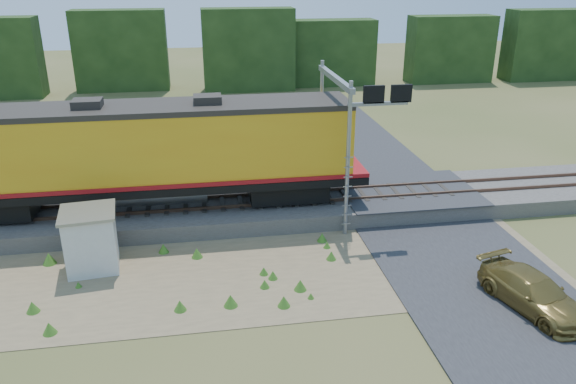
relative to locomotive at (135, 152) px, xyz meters
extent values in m
plane|color=#475123|center=(6.68, -6.00, -3.68)|extent=(140.00, 140.00, 0.00)
cube|color=slate|center=(6.68, 0.00, -3.28)|extent=(70.00, 5.00, 0.80)
cube|color=brown|center=(6.68, -0.72, -2.80)|extent=(70.00, 0.10, 0.16)
cube|color=brown|center=(6.68, 0.72, -2.80)|extent=(70.00, 0.10, 0.16)
cube|color=#8C7754|center=(4.68, -5.50, -3.67)|extent=(26.00, 8.00, 0.03)
cube|color=#38383A|center=(13.68, 0.00, -2.85)|extent=(7.00, 5.20, 0.06)
cube|color=#38383A|center=(13.68, 16.00, -3.64)|extent=(7.00, 24.00, 0.08)
cube|color=#1A3212|center=(6.68, 32.00, -0.43)|extent=(36.00, 3.00, 6.50)
cube|color=black|center=(7.26, 0.00, -2.24)|extent=(3.85, 2.46, 0.96)
cube|color=black|center=(0.31, 0.00, -1.57)|extent=(21.38, 3.21, 0.38)
cylinder|color=gray|center=(0.31, 0.00, -2.08)|extent=(5.88, 1.28, 1.28)
cube|color=gold|center=(0.31, 0.00, 0.28)|extent=(19.77, 3.10, 3.31)
cube|color=maroon|center=(0.31, 0.00, -1.25)|extent=(21.38, 3.26, 0.19)
cube|color=#28231E|center=(0.31, 0.00, 2.07)|extent=(19.77, 3.15, 0.26)
cube|color=#28231E|center=(-1.83, 0.00, 2.31)|extent=(1.28, 1.07, 0.48)
cube|color=#28231E|center=(3.52, 0.00, 2.31)|extent=(1.28, 1.07, 0.48)
cube|color=silver|center=(-1.62, -4.20, -2.44)|extent=(2.20, 2.20, 2.49)
cube|color=gray|center=(-1.62, -4.20, -1.14)|extent=(2.43, 2.43, 0.12)
cylinder|color=gray|center=(9.56, -2.80, -0.06)|extent=(0.19, 0.19, 7.24)
cylinder|color=gray|center=(9.56, 2.80, -0.06)|extent=(0.19, 0.19, 7.24)
cube|color=gray|center=(9.56, 0.00, 3.15)|extent=(0.26, 6.20, 0.26)
cube|color=gray|center=(10.80, -2.80, 2.53)|extent=(2.69, 0.16, 0.16)
cube|color=black|center=(10.60, -2.80, 2.94)|extent=(0.93, 0.16, 0.78)
cube|color=black|center=(11.84, -2.80, 2.94)|extent=(0.93, 0.16, 0.78)
imported|color=olive|center=(14.80, -9.91, -3.02)|extent=(2.92, 4.84, 1.31)
camera|label=1|loc=(3.05, -25.90, 8.12)|focal=35.00mm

